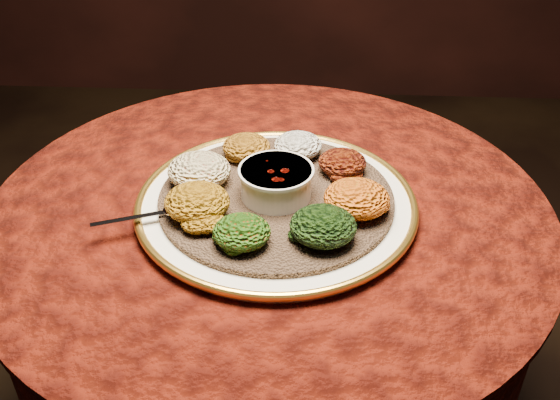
{
  "coord_description": "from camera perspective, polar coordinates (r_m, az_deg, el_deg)",
  "views": [
    {
      "loc": [
        0.07,
        -0.87,
        1.35
      ],
      "look_at": [
        0.02,
        -0.03,
        0.76
      ],
      "focal_mm": 40.0,
      "sensor_mm": 36.0,
      "label": 1
    }
  ],
  "objects": [
    {
      "name": "table",
      "position": [
        1.18,
        -0.93,
        -7.33
      ],
      "size": [
        0.96,
        0.96,
        0.73
      ],
      "color": "black",
      "rests_on": "ground"
    },
    {
      "name": "platter",
      "position": [
        1.04,
        -0.34,
        -0.29
      ],
      "size": [
        0.47,
        0.47,
        0.02
      ],
      "rotation": [
        0.0,
        0.0,
        -0.04
      ],
      "color": "white",
      "rests_on": "table"
    },
    {
      "name": "injera",
      "position": [
        1.04,
        -0.35,
        0.2
      ],
      "size": [
        0.5,
        0.5,
        0.01
      ],
      "primitive_type": "cylinder",
      "rotation": [
        0.0,
        0.0,
        -0.35
      ],
      "color": "brown",
      "rests_on": "platter"
    },
    {
      "name": "stew_bowl",
      "position": [
        1.02,
        -0.35,
        1.81
      ],
      "size": [
        0.12,
        0.12,
        0.05
      ],
      "color": "silver",
      "rests_on": "injera"
    },
    {
      "name": "spoon",
      "position": [
        1.0,
        -10.02,
        -1.01
      ],
      "size": [
        0.15,
        0.07,
        0.01
      ],
      "rotation": [
        0.0,
        0.0,
        -2.78
      ],
      "color": "silver",
      "rests_on": "injera"
    },
    {
      "name": "portion_ayib",
      "position": [
        1.13,
        1.65,
        5.02
      ],
      "size": [
        0.09,
        0.08,
        0.04
      ],
      "primitive_type": "ellipsoid",
      "color": "white",
      "rests_on": "injera"
    },
    {
      "name": "portion_kitfo",
      "position": [
        1.09,
        5.72,
        3.44
      ],
      "size": [
        0.08,
        0.08,
        0.04
      ],
      "primitive_type": "ellipsoid",
      "color": "black",
      "rests_on": "injera"
    },
    {
      "name": "portion_tikil",
      "position": [
        0.99,
        7.02,
        0.13
      ],
      "size": [
        0.1,
        0.1,
        0.05
      ],
      "primitive_type": "ellipsoid",
      "color": "#AC770E",
      "rests_on": "injera"
    },
    {
      "name": "portion_gomen",
      "position": [
        0.93,
        3.96,
        -2.38
      ],
      "size": [
        0.1,
        0.1,
        0.05
      ],
      "primitive_type": "ellipsoid",
      "color": "black",
      "rests_on": "injera"
    },
    {
      "name": "portion_mixveg",
      "position": [
        0.92,
        -3.51,
        -2.93
      ],
      "size": [
        0.09,
        0.08,
        0.04
      ],
      "primitive_type": "ellipsoid",
      "color": "#B0330B",
      "rests_on": "injera"
    },
    {
      "name": "portion_kik",
      "position": [
        0.98,
        -7.59,
        -0.19
      ],
      "size": [
        0.1,
        0.1,
        0.05
      ],
      "primitive_type": "ellipsoid",
      "color": "#A86E0E",
      "rests_on": "injera"
    },
    {
      "name": "portion_timatim",
      "position": [
        1.06,
        -7.4,
        2.7
      ],
      "size": [
        0.11,
        0.1,
        0.05
      ],
      "primitive_type": "ellipsoid",
      "color": "maroon",
      "rests_on": "injera"
    },
    {
      "name": "portion_shiro",
      "position": [
        1.13,
        -3.09,
        4.86
      ],
      "size": [
        0.09,
        0.08,
        0.04
      ],
      "primitive_type": "ellipsoid",
      "color": "#A16113",
      "rests_on": "injera"
    }
  ]
}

